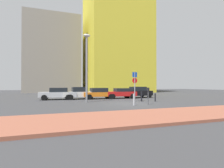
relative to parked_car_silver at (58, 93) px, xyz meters
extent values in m
plane|color=#38383A|center=(6.19, -6.99, -0.75)|extent=(120.00, 120.00, 0.00)
cube|color=#93513D|center=(6.19, -13.56, -0.68)|extent=(40.00, 3.93, 0.14)
cube|color=#B7BABF|center=(-0.02, 0.00, -0.12)|extent=(4.42, 2.01, 0.60)
cube|color=black|center=(0.07, 0.00, 0.43)|extent=(2.14, 1.70, 0.51)
cylinder|color=black|center=(-1.55, -0.74, -0.43)|extent=(0.65, 0.27, 0.64)
cylinder|color=black|center=(-1.42, 0.95, -0.43)|extent=(0.65, 0.27, 0.64)
cylinder|color=black|center=(1.38, -0.95, -0.43)|extent=(0.65, 0.27, 0.64)
cylinder|color=black|center=(1.50, 0.74, -0.43)|extent=(0.65, 0.27, 0.64)
cube|color=white|center=(2.41, 0.03, -0.12)|extent=(3.97, 1.98, 0.61)
cube|color=black|center=(2.54, 0.03, 0.48)|extent=(1.82, 1.76, 0.59)
cylinder|color=black|center=(1.11, -0.94, -0.43)|extent=(0.65, 0.24, 0.64)
cylinder|color=black|center=(1.05, 0.91, -0.43)|extent=(0.65, 0.24, 0.64)
cylinder|color=black|center=(3.77, -0.85, -0.43)|extent=(0.65, 0.24, 0.64)
cylinder|color=black|center=(3.71, 1.00, -0.43)|extent=(0.65, 0.24, 0.64)
cube|color=orange|center=(4.95, -0.35, -0.15)|extent=(4.02, 1.71, 0.55)
cube|color=black|center=(4.97, -0.35, 0.39)|extent=(2.08, 1.57, 0.53)
cylinder|color=black|center=(3.58, -1.20, -0.43)|extent=(0.64, 0.22, 0.64)
cylinder|color=black|center=(3.58, 0.50, -0.43)|extent=(0.64, 0.22, 0.64)
cylinder|color=black|center=(6.31, -1.20, -0.43)|extent=(0.64, 0.22, 0.64)
cylinder|color=black|center=(6.31, 0.50, -0.43)|extent=(0.64, 0.22, 0.64)
cube|color=red|center=(7.96, -0.46, -0.14)|extent=(4.05, 1.89, 0.58)
cube|color=black|center=(8.15, -0.47, 0.38)|extent=(2.07, 1.67, 0.45)
cylinder|color=black|center=(6.57, -1.26, -0.43)|extent=(0.65, 0.25, 0.64)
cylinder|color=black|center=(6.65, 0.46, -0.43)|extent=(0.65, 0.25, 0.64)
cylinder|color=black|center=(9.27, -1.38, -0.43)|extent=(0.65, 0.25, 0.64)
cylinder|color=black|center=(9.35, 0.34, -0.43)|extent=(0.65, 0.25, 0.64)
cube|color=black|center=(10.63, -0.13, -0.09)|extent=(4.05, 2.14, 0.67)
cube|color=black|center=(10.68, -0.13, 0.52)|extent=(1.97, 1.83, 0.56)
cylinder|color=black|center=(9.38, -1.15, -0.43)|extent=(0.66, 0.27, 0.64)
cylinder|color=black|center=(9.23, 0.67, -0.43)|extent=(0.66, 0.27, 0.64)
cylinder|color=black|center=(12.03, -0.94, -0.43)|extent=(0.66, 0.27, 0.64)
cylinder|color=black|center=(11.89, 0.89, -0.43)|extent=(0.66, 0.27, 0.64)
cylinder|color=gray|center=(7.74, -5.10, 0.84)|extent=(0.10, 0.10, 3.17)
cube|color=#1447B7|center=(7.74, -5.10, 2.12)|extent=(0.55, 0.08, 0.55)
cylinder|color=red|center=(7.74, -5.10, 1.50)|extent=(0.60, 0.07, 0.60)
cylinder|color=#4C4C51|center=(7.51, -8.21, -0.13)|extent=(0.08, 0.08, 1.23)
cube|color=black|center=(7.51, -8.21, 0.62)|extent=(0.18, 0.14, 0.28)
cylinder|color=gray|center=(2.66, -4.46, 2.57)|extent=(0.20, 0.20, 6.64)
ellipsoid|color=silver|center=(2.66, -4.46, 6.04)|extent=(0.70, 0.36, 0.30)
cylinder|color=#B7B7BC|center=(6.02, -8.41, -0.25)|extent=(0.15, 0.15, 1.00)
cylinder|color=black|center=(8.49, -5.20, -0.22)|extent=(0.16, 0.16, 1.06)
cylinder|color=black|center=(9.80, -5.81, -0.32)|extent=(0.13, 0.13, 0.86)
cube|color=gold|center=(15.60, 22.95, 14.79)|extent=(15.92, 16.40, 31.08)
cube|color=gray|center=(-0.97, 27.86, 9.22)|extent=(13.67, 12.75, 19.94)
camera|label=1|loc=(-0.29, -21.33, 0.92)|focal=26.88mm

